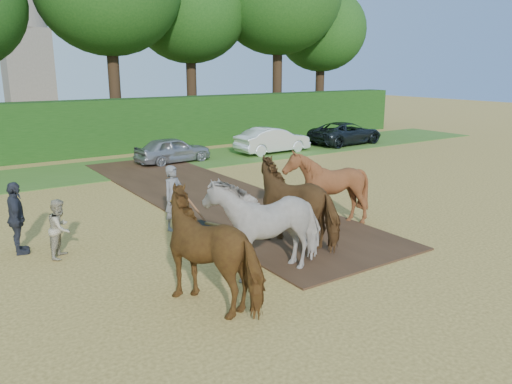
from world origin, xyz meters
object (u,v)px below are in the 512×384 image
Objects in this scene: spectator_far at (17,218)px; parked_cars at (152,152)px; plough_team at (280,211)px; spectator_near at (60,228)px.

spectator_far is 12.01m from parked_cars.
plough_team is (5.63, -3.82, 0.20)m from spectator_far.
parked_cars is (6.70, 10.18, -0.07)m from spectator_near.
plough_team reaches higher than spectator_near.
spectator_near reaches higher than parked_cars.
spectator_far is (-0.87, 0.86, 0.19)m from spectator_near.
spectator_near is at bearing -128.51° from spectator_far.
spectator_near is 0.80× the size of spectator_far.
spectator_near is at bearing -123.35° from parked_cars.
spectator_near is 0.04× the size of parked_cars.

